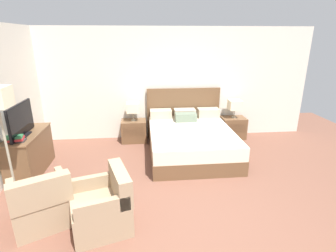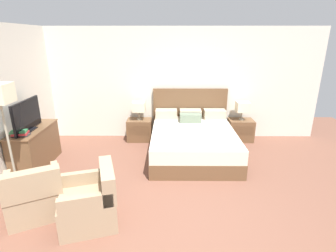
{
  "view_description": "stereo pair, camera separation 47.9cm",
  "coord_description": "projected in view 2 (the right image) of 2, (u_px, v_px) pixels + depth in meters",
  "views": [
    {
      "loc": [
        -0.53,
        -2.74,
        2.29
      ],
      "look_at": [
        -0.08,
        1.78,
        0.75
      ],
      "focal_mm": 28.0,
      "sensor_mm": 36.0,
      "label": 1
    },
    {
      "loc": [
        -0.05,
        -2.76,
        2.29
      ],
      "look_at": [
        -0.08,
        1.78,
        0.75
      ],
      "focal_mm": 28.0,
      "sensor_mm": 36.0,
      "label": 2
    }
  ],
  "objects": [
    {
      "name": "armchair_by_window",
      "position": [
        35.0,
        196.0,
        3.49
      ],
      "size": [
        0.92,
        0.92,
        0.76
      ],
      "color": "#9E8466",
      "rests_on": "ground"
    },
    {
      "name": "book_blue_cover",
      "position": [
        20.0,
        133.0,
        4.35
      ],
      "size": [
        0.27,
        0.24,
        0.03
      ],
      "primitive_type": "cube",
      "rotation": [
        0.0,
        0.0,
        0.23
      ],
      "color": "#B7282D",
      "rests_on": "book_red_cover"
    },
    {
      "name": "dresser",
      "position": [
        35.0,
        146.0,
        4.83
      ],
      "size": [
        0.45,
        1.17,
        0.73
      ],
      "color": "brown",
      "rests_on": "ground"
    },
    {
      "name": "armchair_companion",
      "position": [
        91.0,
        202.0,
        3.35
      ],
      "size": [
        0.86,
        0.85,
        0.76
      ],
      "color": "#9E8466",
      "rests_on": "ground"
    },
    {
      "name": "book_small_top",
      "position": [
        19.0,
        132.0,
        4.34
      ],
      "size": [
        0.28,
        0.21,
        0.03
      ],
      "primitive_type": "cube",
      "rotation": [
        0.0,
        0.0,
        0.23
      ],
      "color": "#2D7042",
      "rests_on": "book_blue_cover"
    },
    {
      "name": "table_lamp_right",
      "position": [
        243.0,
        107.0,
        5.89
      ],
      "size": [
        0.28,
        0.28,
        0.42
      ],
      "color": "gray",
      "rests_on": "nightstand_right"
    },
    {
      "name": "table_lamp_left",
      "position": [
        139.0,
        107.0,
        5.91
      ],
      "size": [
        0.28,
        0.28,
        0.42
      ],
      "color": "gray",
      "rests_on": "nightstand_left"
    },
    {
      "name": "nightstand_right",
      "position": [
        240.0,
        130.0,
        6.07
      ],
      "size": [
        0.56,
        0.4,
        0.5
      ],
      "color": "brown",
      "rests_on": "ground"
    },
    {
      "name": "floor_lamp",
      "position": [
        0.0,
        103.0,
        3.64
      ],
      "size": [
        0.32,
        0.32,
        1.7
      ],
      "color": "gray",
      "rests_on": "ground"
    },
    {
      "name": "book_red_cover",
      "position": [
        21.0,
        135.0,
        4.36
      ],
      "size": [
        0.26,
        0.16,
        0.03
      ],
      "primitive_type": "cube",
      "rotation": [
        0.0,
        0.0,
        0.05
      ],
      "color": "#383333",
      "rests_on": "dresser"
    },
    {
      "name": "bed",
      "position": [
        193.0,
        140.0,
        5.35
      ],
      "size": [
        1.71,
        2.08,
        1.18
      ],
      "color": "brown",
      "rests_on": "ground"
    },
    {
      "name": "wall_back",
      "position": [
        172.0,
        84.0,
        6.03
      ],
      "size": [
        6.77,
        0.06,
        2.52
      ],
      "primitive_type": "cube",
      "color": "silver",
      "rests_on": "ground"
    },
    {
      "name": "ground_plane",
      "position": [
        173.0,
        226.0,
        3.35
      ],
      "size": [
        9.69,
        9.69,
        0.0
      ],
      "primitive_type": "plane",
      "color": "brown"
    },
    {
      "name": "tv",
      "position": [
        27.0,
        116.0,
        4.55
      ],
      "size": [
        0.18,
        0.86,
        0.54
      ],
      "color": "black",
      "rests_on": "dresser"
    },
    {
      "name": "nightstand_left",
      "position": [
        140.0,
        130.0,
        6.08
      ],
      "size": [
        0.56,
        0.4,
        0.5
      ],
      "color": "brown",
      "rests_on": "ground"
    }
  ]
}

